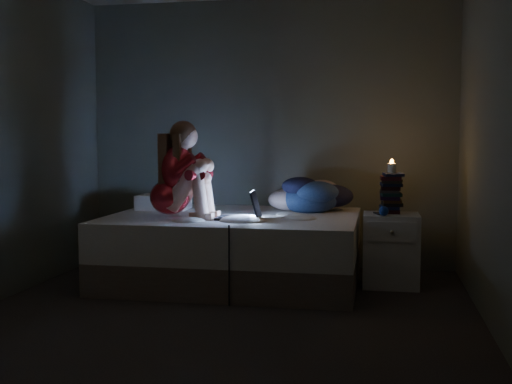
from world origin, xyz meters
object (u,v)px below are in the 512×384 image
(bed, at_px, (234,248))
(nightstand, at_px, (391,250))
(candle, at_px, (392,167))
(woman, at_px, (169,169))
(laptop, at_px, (238,204))
(phone, at_px, (380,213))

(bed, bearing_deg, nightstand, 3.31)
(candle, bearing_deg, woman, -167.34)
(bed, height_order, woman, woman)
(woman, distance_m, nightstand, 1.99)
(laptop, height_order, phone, laptop)
(phone, bearing_deg, candle, 26.98)
(nightstand, relative_size, phone, 4.42)
(candle, bearing_deg, phone, -134.62)
(laptop, bearing_deg, nightstand, 13.56)
(laptop, xyz_separation_m, phone, (1.15, 0.33, -0.09))
(laptop, height_order, nightstand, laptop)
(nightstand, bearing_deg, candle, 92.97)
(woman, distance_m, candle, 1.88)
(bed, relative_size, candle, 26.69)
(laptop, distance_m, candle, 1.35)
(nightstand, bearing_deg, phone, -157.22)
(bed, relative_size, laptop, 6.00)
(bed, height_order, laptop, laptop)
(laptop, distance_m, phone, 1.20)
(woman, xyz_separation_m, phone, (1.74, 0.32, -0.37))
(woman, distance_m, laptop, 0.65)
(woman, bearing_deg, nightstand, 15.29)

